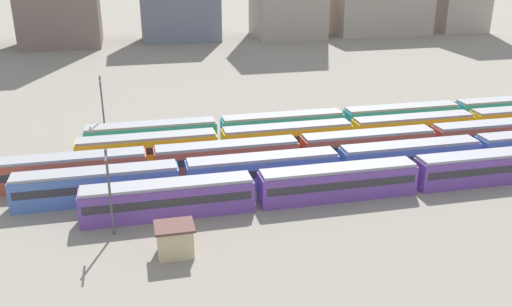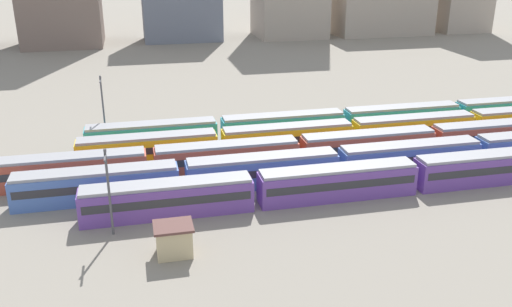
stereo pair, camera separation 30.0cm
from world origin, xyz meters
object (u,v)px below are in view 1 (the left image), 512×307
train_track_1 (338,163)px  catenary_pole_1 (103,107)px  train_track_2 (432,140)px  signal_hut (175,240)px  train_track_4 (456,113)px  train_track_0 (338,182)px  train_track_3 (413,128)px  catenary_pole_0 (109,188)px

train_track_1 → catenary_pole_1: size_ratio=7.48×
train_track_2 → catenary_pole_1: bearing=162.7°
signal_hut → train_track_1: bearing=32.3°
signal_hut → train_track_4: bearing=31.7°
train_track_4 → catenary_pole_1: 53.79m
train_track_0 → train_track_4: (27.77, 20.80, 0.00)m
train_track_2 → train_track_3: bearing=91.2°
train_track_4 → train_track_3: bearing=-153.1°
train_track_0 → train_track_4: 34.70m
train_track_1 → train_track_3: same height
train_track_2 → train_track_4: (10.14, 10.40, 0.00)m
catenary_pole_0 → signal_hut: bearing=-42.5°
catenary_pole_1 → signal_hut: size_ratio=2.78×
catenary_pole_1 → train_track_4: bearing=-3.3°
catenary_pole_0 → signal_hut: (5.59, -5.11, -3.47)m
train_track_3 → signal_hut: train_track_3 is taller
train_track_3 → catenary_pole_0: catenary_pole_0 is taller
train_track_2 → catenary_pole_1: size_ratio=11.26×
train_track_0 → train_track_2: bearing=30.5°
catenary_pole_0 → signal_hut: size_ratio=2.50×
train_track_1 → train_track_2: bearing=18.5°
catenary_pole_0 → train_track_0: bearing=6.9°
train_track_1 → train_track_2: (15.58, 5.20, 0.00)m
catenary_pole_1 → signal_hut: bearing=-77.9°
catenary_pole_0 → catenary_pole_1: (-1.27, 26.88, 0.52)m
train_track_0 → signal_hut: bearing=-156.9°
train_track_3 → train_track_0: bearing=-138.3°
train_track_0 → train_track_4: same height
train_track_3 → signal_hut: size_ratio=26.00×
train_track_3 → catenary_pole_1: catenary_pole_1 is taller
train_track_1 → catenary_pole_0: size_ratio=8.31×
train_track_1 → train_track_2: 16.43m
catenary_pole_1 → train_track_2: bearing=-17.3°
catenary_pole_0 → catenary_pole_1: bearing=92.7°
train_track_2 → train_track_3: same height
train_track_0 → signal_hut: 20.60m
catenary_pole_1 → train_track_3: bearing=-10.9°
train_track_2 → catenary_pole_0: 44.35m
train_track_3 → signal_hut: bearing=-147.0°
train_track_4 → train_track_0: bearing=-143.2°
catenary_pole_0 → train_track_2: bearing=17.6°
train_track_3 → train_track_4: size_ratio=0.83×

